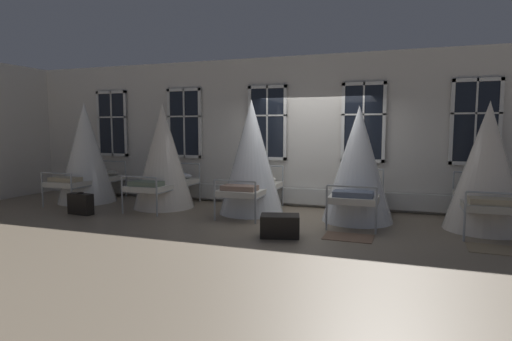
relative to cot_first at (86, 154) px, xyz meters
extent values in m
plane|color=gray|center=(5.39, 0.10, -1.18)|extent=(28.76, 28.76, 0.00)
cube|color=silver|center=(5.39, 1.18, 0.54)|extent=(15.38, 0.10, 3.43)
cube|color=black|center=(-0.04, 1.07, 0.75)|extent=(0.93, 0.02, 1.73)
cube|color=silver|center=(-0.04, 1.07, -0.08)|extent=(0.93, 0.06, 0.07)
cube|color=silver|center=(-0.04, 1.07, 1.58)|extent=(0.93, 0.06, 0.07)
cube|color=silver|center=(-0.47, 1.07, 0.75)|extent=(0.07, 0.06, 1.73)
cube|color=silver|center=(0.39, 1.07, 0.75)|extent=(0.07, 0.06, 1.73)
cube|color=silver|center=(-0.04, 1.07, 0.75)|extent=(0.04, 0.06, 1.73)
cube|color=silver|center=(-0.04, 1.07, 0.92)|extent=(0.93, 0.06, 0.04)
cube|color=black|center=(2.14, 1.07, 0.75)|extent=(0.93, 0.02, 1.73)
cube|color=silver|center=(2.14, 1.07, -0.08)|extent=(0.93, 0.06, 0.07)
cube|color=silver|center=(2.14, 1.07, 1.58)|extent=(0.93, 0.06, 0.07)
cube|color=silver|center=(1.70, 1.07, 0.75)|extent=(0.07, 0.06, 1.73)
cube|color=silver|center=(2.57, 1.07, 0.75)|extent=(0.07, 0.06, 1.73)
cube|color=silver|center=(2.14, 1.07, 0.75)|extent=(0.04, 0.06, 1.73)
cube|color=silver|center=(2.14, 1.07, 0.92)|extent=(0.93, 0.06, 0.04)
cube|color=black|center=(4.31, 1.07, 0.75)|extent=(0.93, 0.02, 1.73)
cube|color=silver|center=(4.31, 1.07, -0.08)|extent=(0.93, 0.06, 0.07)
cube|color=silver|center=(4.31, 1.07, 1.58)|extent=(0.93, 0.06, 0.07)
cube|color=silver|center=(3.88, 1.07, 0.75)|extent=(0.07, 0.06, 1.73)
cube|color=silver|center=(4.74, 1.07, 0.75)|extent=(0.07, 0.06, 1.73)
cube|color=silver|center=(4.31, 1.07, 0.75)|extent=(0.04, 0.06, 1.73)
cube|color=silver|center=(4.31, 1.07, 0.92)|extent=(0.93, 0.06, 0.04)
cube|color=black|center=(6.48, 1.07, 0.75)|extent=(0.93, 0.02, 1.73)
cube|color=silver|center=(6.48, 1.07, -0.08)|extent=(0.93, 0.06, 0.07)
cube|color=silver|center=(6.48, 1.07, 1.58)|extent=(0.93, 0.06, 0.07)
cube|color=silver|center=(6.05, 1.07, 0.75)|extent=(0.07, 0.06, 1.73)
cube|color=silver|center=(6.91, 1.07, 0.75)|extent=(0.07, 0.06, 1.73)
cube|color=silver|center=(6.48, 1.07, 0.75)|extent=(0.04, 0.06, 1.73)
cube|color=silver|center=(6.48, 1.07, 0.92)|extent=(0.93, 0.06, 0.04)
cube|color=black|center=(8.65, 1.07, 0.75)|extent=(0.93, 0.02, 1.73)
cube|color=silver|center=(8.65, 1.07, -0.08)|extent=(0.93, 0.06, 0.07)
cube|color=silver|center=(8.65, 1.07, 1.58)|extent=(0.93, 0.06, 0.07)
cube|color=silver|center=(8.22, 1.07, 0.75)|extent=(0.07, 0.06, 1.73)
cube|color=silver|center=(9.09, 1.07, 0.75)|extent=(0.07, 0.06, 1.73)
cube|color=silver|center=(8.65, 1.07, 0.75)|extent=(0.04, 0.06, 1.73)
cube|color=silver|center=(8.65, 1.07, 0.92)|extent=(0.93, 0.06, 0.04)
cube|color=silver|center=(5.39, 1.05, -0.93)|extent=(11.47, 0.10, 0.36)
cylinder|color=#9EA3A8|center=(-0.41, 0.95, -0.71)|extent=(0.04, 0.04, 0.93)
cylinder|color=#9EA3A8|center=(0.44, 0.94, -0.71)|extent=(0.04, 0.04, 0.93)
cylinder|color=#9EA3A8|center=(-0.44, -0.94, -0.77)|extent=(0.04, 0.04, 0.80)
cylinder|color=#9EA3A8|center=(0.41, -0.95, -0.77)|extent=(0.04, 0.04, 0.80)
cylinder|color=#9EA3A8|center=(-0.42, 0.00, -0.71)|extent=(0.06, 1.89, 0.03)
cylinder|color=#9EA3A8|center=(0.42, -0.01, -0.71)|extent=(0.06, 1.89, 0.03)
cylinder|color=#9EA3A8|center=(0.01, 0.94, -0.24)|extent=(0.85, 0.04, 0.03)
cylinder|color=#9EA3A8|center=(-0.01, -0.95, -0.37)|extent=(0.85, 0.04, 0.03)
cube|color=silver|center=(0.00, 0.00, -0.65)|extent=(0.90, 1.92, 0.11)
ellipsoid|color=#B7B2A3|center=(0.01, 0.70, -0.52)|extent=(0.66, 0.41, 0.14)
cube|color=tan|center=(-0.01, -0.69, -0.54)|extent=(0.70, 0.37, 0.10)
cone|color=white|center=(0.00, 0.00, 0.04)|extent=(1.37, 1.37, 2.42)
cylinder|color=#9EA3A8|center=(1.75, 0.95, -0.71)|extent=(0.04, 0.04, 0.93)
cylinder|color=#9EA3A8|center=(2.60, 0.94, -0.71)|extent=(0.04, 0.04, 0.93)
cylinder|color=#9EA3A8|center=(1.73, -0.94, -0.77)|extent=(0.04, 0.04, 0.80)
cylinder|color=#9EA3A8|center=(2.58, -0.95, -0.77)|extent=(0.04, 0.04, 0.80)
cylinder|color=#9EA3A8|center=(1.74, 0.00, -0.71)|extent=(0.05, 1.89, 0.03)
cylinder|color=#9EA3A8|center=(2.59, -0.01, -0.71)|extent=(0.05, 1.89, 0.03)
cylinder|color=#9EA3A8|center=(2.18, 0.94, -0.24)|extent=(0.85, 0.04, 0.03)
cylinder|color=#9EA3A8|center=(2.16, -0.95, -0.37)|extent=(0.85, 0.04, 0.03)
cube|color=silver|center=(2.17, 0.00, -0.65)|extent=(0.89, 1.92, 0.11)
ellipsoid|color=silver|center=(2.17, 0.70, -0.52)|extent=(0.65, 0.41, 0.14)
cube|color=slate|center=(2.16, -0.69, -0.54)|extent=(0.70, 0.37, 0.10)
cone|color=silver|center=(2.17, 0.00, 0.01)|extent=(1.37, 1.37, 2.36)
cylinder|color=#9EA3A8|center=(3.87, 0.99, -0.71)|extent=(0.04, 0.04, 0.93)
cylinder|color=#9EA3A8|center=(4.71, 0.99, -0.71)|extent=(0.04, 0.04, 0.93)
cylinder|color=#9EA3A8|center=(3.85, -0.90, -0.77)|extent=(0.04, 0.04, 0.80)
cylinder|color=#9EA3A8|center=(4.70, -0.91, -0.77)|extent=(0.04, 0.04, 0.80)
cylinder|color=#9EA3A8|center=(3.86, 0.05, -0.71)|extent=(0.05, 1.89, 0.03)
cylinder|color=#9EA3A8|center=(4.71, 0.04, -0.71)|extent=(0.05, 1.89, 0.03)
cylinder|color=#9EA3A8|center=(4.29, 0.99, -0.24)|extent=(0.85, 0.04, 0.03)
cylinder|color=#9EA3A8|center=(4.28, -0.90, -0.37)|extent=(0.85, 0.04, 0.03)
cube|color=silver|center=(4.28, 0.04, -0.65)|extent=(0.88, 1.92, 0.11)
ellipsoid|color=silver|center=(4.29, 0.75, -0.52)|extent=(0.65, 0.40, 0.14)
cube|color=gray|center=(4.28, -0.64, -0.54)|extent=(0.70, 0.36, 0.10)
cone|color=white|center=(4.28, 0.04, 0.03)|extent=(1.37, 1.37, 2.40)
cylinder|color=#9EA3A8|center=(6.09, 0.95, -0.71)|extent=(0.04, 0.04, 0.93)
cylinder|color=#9EA3A8|center=(6.93, 0.93, -0.71)|extent=(0.04, 0.04, 0.93)
cylinder|color=#9EA3A8|center=(6.05, -0.94, -0.77)|extent=(0.04, 0.04, 0.80)
cylinder|color=#9EA3A8|center=(6.90, -0.96, -0.77)|extent=(0.04, 0.04, 0.80)
cylinder|color=#9EA3A8|center=(6.07, 0.00, -0.71)|extent=(0.07, 1.89, 0.03)
cylinder|color=#9EA3A8|center=(6.92, -0.01, -0.71)|extent=(0.07, 1.89, 0.03)
cylinder|color=#9EA3A8|center=(6.51, 0.94, -0.24)|extent=(0.85, 0.05, 0.03)
cylinder|color=#9EA3A8|center=(6.47, -0.95, -0.37)|extent=(0.85, 0.05, 0.03)
cube|color=silver|center=(6.49, 0.00, -0.65)|extent=(0.91, 1.93, 0.11)
ellipsoid|color=beige|center=(6.51, 0.70, -0.52)|extent=(0.66, 0.41, 0.14)
cube|color=slate|center=(6.48, -0.69, -0.54)|extent=(0.70, 0.37, 0.10)
cone|color=white|center=(6.49, 0.00, -0.06)|extent=(1.37, 1.37, 2.24)
cylinder|color=#9EA3A8|center=(8.29, 0.92, -0.71)|extent=(0.04, 0.04, 0.93)
cylinder|color=#9EA3A8|center=(9.14, 0.90, -0.71)|extent=(0.04, 0.04, 0.93)
cylinder|color=#9EA3A8|center=(8.26, -0.97, -0.77)|extent=(0.04, 0.04, 0.80)
cylinder|color=#9EA3A8|center=(8.27, -0.03, -0.71)|extent=(0.07, 1.89, 0.03)
cylinder|color=#9EA3A8|center=(9.12, -0.04, -0.71)|extent=(0.07, 1.89, 0.03)
cylinder|color=#9EA3A8|center=(8.71, 0.91, -0.24)|extent=(0.85, 0.05, 0.03)
cylinder|color=#9EA3A8|center=(8.68, -0.98, -0.37)|extent=(0.85, 0.05, 0.03)
cube|color=#B7B2A3|center=(8.70, -0.03, -0.65)|extent=(0.90, 1.93, 0.11)
ellipsoid|color=silver|center=(8.71, 0.67, -0.52)|extent=(0.66, 0.41, 0.14)
cube|color=tan|center=(8.68, -0.72, -0.54)|extent=(0.70, 0.37, 0.10)
cone|color=silver|center=(8.70, -0.03, -0.04)|extent=(1.37, 1.37, 2.28)
cube|color=brown|center=(6.48, -1.34, -1.17)|extent=(0.81, 0.58, 0.01)
cube|color=#8E7A5B|center=(8.65, -1.34, -1.17)|extent=(0.83, 0.60, 0.01)
cube|color=black|center=(0.95, -1.29, -0.96)|extent=(0.58, 0.26, 0.44)
cube|color=tan|center=(0.96, -1.18, -0.96)|extent=(0.50, 0.06, 0.03)
torus|color=black|center=(0.95, -1.29, -0.72)|extent=(0.16, 0.16, 0.02)
cube|color=black|center=(5.39, -1.66, -0.99)|extent=(0.72, 0.55, 0.37)
camera|label=1|loc=(7.22, -8.18, 0.62)|focal=29.06mm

